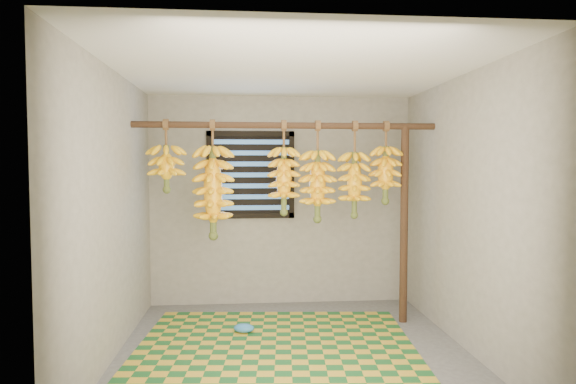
{
  "coord_description": "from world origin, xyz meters",
  "views": [
    {
      "loc": [
        -0.39,
        -4.05,
        1.59
      ],
      "look_at": [
        0.0,
        0.55,
        1.35
      ],
      "focal_mm": 30.0,
      "sensor_mm": 36.0,
      "label": 1
    }
  ],
  "objects": [
    {
      "name": "banana_bunch_b",
      "position": [
        -0.73,
        0.7,
        1.34
      ],
      "size": [
        0.36,
        0.36,
        1.16
      ],
      "color": "brown",
      "rests_on": "hanging_pole"
    },
    {
      "name": "wall_right",
      "position": [
        1.5,
        0.0,
        1.2
      ],
      "size": [
        0.01,
        3.0,
        2.4
      ],
      "primitive_type": "cube",
      "color": "slate",
      "rests_on": "floor"
    },
    {
      "name": "window",
      "position": [
        -0.35,
        1.48,
        1.5
      ],
      "size": [
        1.0,
        0.04,
        1.0
      ],
      "color": "black",
      "rests_on": "wall_back"
    },
    {
      "name": "banana_bunch_a",
      "position": [
        -1.17,
        0.7,
        1.58
      ],
      "size": [
        0.33,
        0.33,
        0.7
      ],
      "color": "brown",
      "rests_on": "hanging_pole"
    },
    {
      "name": "banana_bunch_c",
      "position": [
        -0.03,
        0.7,
        1.45
      ],
      "size": [
        0.3,
        0.3,
        0.93
      ],
      "color": "brown",
      "rests_on": "hanging_pole"
    },
    {
      "name": "hanging_pole",
      "position": [
        0.0,
        0.7,
        2.0
      ],
      "size": [
        3.0,
        0.06,
        0.06
      ],
      "primitive_type": "cylinder",
      "rotation": [
        0.0,
        1.57,
        0.0
      ],
      "color": "#432919",
      "rests_on": "wall_left"
    },
    {
      "name": "floor",
      "position": [
        0.0,
        0.0,
        -0.01
      ],
      "size": [
        3.0,
        3.0,
        0.01
      ],
      "primitive_type": "cube",
      "color": "#4E4E4E",
      "rests_on": "ground"
    },
    {
      "name": "wall_back",
      "position": [
        0.0,
        1.5,
        1.2
      ],
      "size": [
        3.0,
        0.01,
        2.4
      ],
      "primitive_type": "cube",
      "color": "slate",
      "rests_on": "floor"
    },
    {
      "name": "banana_bunch_d",
      "position": [
        0.31,
        0.7,
        1.4
      ],
      "size": [
        0.34,
        0.34,
        1.0
      ],
      "color": "brown",
      "rests_on": "hanging_pole"
    },
    {
      "name": "plastic_bag",
      "position": [
        -0.43,
        0.49,
        0.05
      ],
      "size": [
        0.23,
        0.19,
        0.08
      ],
      "primitive_type": "ellipsoid",
      "rotation": [
        0.0,
        0.0,
        -0.23
      ],
      "color": "teal",
      "rests_on": "woven_mat"
    },
    {
      "name": "ceiling",
      "position": [
        0.0,
        0.0,
        2.4
      ],
      "size": [
        3.0,
        3.0,
        0.01
      ],
      "primitive_type": "cube",
      "color": "silver",
      "rests_on": "wall_back"
    },
    {
      "name": "banana_bunch_f",
      "position": [
        1.0,
        0.7,
        1.51
      ],
      "size": [
        0.3,
        0.3,
        0.82
      ],
      "color": "brown",
      "rests_on": "hanging_pole"
    },
    {
      "name": "support_post",
      "position": [
        1.2,
        0.7,
        1.0
      ],
      "size": [
        0.08,
        0.08,
        2.0
      ],
      "primitive_type": "cylinder",
      "color": "#432919",
      "rests_on": "floor"
    },
    {
      "name": "banana_bunch_e",
      "position": [
        0.68,
        0.7,
        1.41
      ],
      "size": [
        0.31,
        0.31,
        0.96
      ],
      "color": "brown",
      "rests_on": "hanging_pole"
    },
    {
      "name": "wall_left",
      "position": [
        -1.5,
        0.0,
        1.2
      ],
      "size": [
        0.01,
        3.0,
        2.4
      ],
      "primitive_type": "cube",
      "color": "slate",
      "rests_on": "floor"
    },
    {
      "name": "woven_mat",
      "position": [
        -0.14,
        0.14,
        0.01
      ],
      "size": [
        2.58,
        2.13,
        0.01
      ],
      "primitive_type": "cube",
      "rotation": [
        0.0,
        0.0,
        -0.08
      ],
      "color": "#195522",
      "rests_on": "floor"
    }
  ]
}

